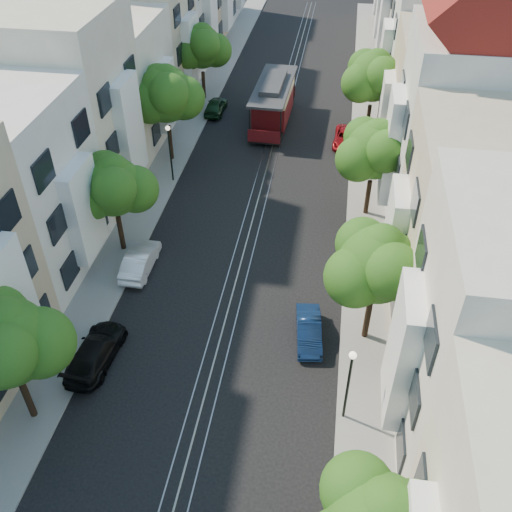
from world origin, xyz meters
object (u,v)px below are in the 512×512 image
at_px(tree_e_d, 375,77).
at_px(tree_w_d, 202,48).
at_px(tree_e_b, 378,266).
at_px(tree_w_c, 166,95).
at_px(lamp_west, 170,145).
at_px(parked_car_e_mid, 309,330).
at_px(parked_car_w_far, 216,106).
at_px(tree_e_c, 375,152).
at_px(parked_car_w_near, 96,351).
at_px(cable_car, 273,100).
at_px(tree_w_b, 113,188).
at_px(lamp_east, 350,376).
at_px(tree_w_a, 6,344).
at_px(parked_car_w_mid, 140,260).
at_px(parked_car_e_far, 346,138).

relative_size(tree_e_d, tree_w_d, 1.05).
relative_size(tree_e_b, tree_w_c, 0.94).
relative_size(lamp_west, parked_car_e_mid, 1.20).
height_order(parked_car_e_mid, parked_car_w_far, parked_car_w_far).
distance_m(tree_e_c, parked_car_w_near, 19.79).
bearing_deg(parked_car_w_near, tree_e_c, -128.17).
bearing_deg(tree_w_d, parked_car_w_far, -59.04).
bearing_deg(tree_e_c, tree_w_d, 131.99).
bearing_deg(cable_car, tree_w_b, -108.29).
bearing_deg(parked_car_e_mid, lamp_west, 121.10).
height_order(tree_e_c, tree_w_c, tree_w_c).
distance_m(tree_w_b, lamp_east, 16.81).
bearing_deg(lamp_east, parked_car_w_near, 172.96).
bearing_deg(tree_w_c, tree_w_b, -90.00).
relative_size(tree_e_c, tree_w_c, 0.92).
relative_size(tree_w_a, cable_car, 0.75).
height_order(lamp_east, lamp_west, same).
bearing_deg(tree_w_a, parked_car_w_near, 66.23).
xyz_separation_m(tree_e_c, parked_car_e_mid, (-2.86, -11.51, -4.03)).
bearing_deg(tree_w_c, tree_e_d, 22.62).
distance_m(parked_car_w_near, parked_car_w_mid, 6.92).
relative_size(parked_car_e_mid, parked_car_e_far, 0.87).
relative_size(tree_w_d, cable_car, 0.74).
xyz_separation_m(tree_e_c, lamp_west, (-13.56, 2.02, -1.75)).
xyz_separation_m(tree_w_d, lamp_west, (0.84, -13.98, -1.75)).
distance_m(tree_e_c, tree_w_a, 23.05).
bearing_deg(parked_car_w_near, parked_car_e_mid, -159.92).
height_order(tree_e_b, tree_e_c, tree_e_b).
height_order(lamp_east, cable_car, lamp_east).
distance_m(tree_w_b, parked_car_w_far, 19.86).
bearing_deg(lamp_west, lamp_east, -55.01).
xyz_separation_m(tree_e_b, lamp_west, (-13.56, 13.02, -1.89)).
height_order(tree_e_d, lamp_east, tree_e_d).
bearing_deg(parked_car_e_far, parked_car_w_mid, -120.50).
relative_size(parked_car_w_near, parked_car_w_mid, 1.12).
bearing_deg(tree_e_d, tree_w_d, 160.85).
height_order(tree_w_b, parked_car_w_far, tree_w_b).
distance_m(tree_e_d, tree_w_b, 22.28).
bearing_deg(tree_w_b, lamp_west, 84.03).
xyz_separation_m(lamp_east, parked_car_w_far, (-11.90, 29.41, -2.21)).
relative_size(tree_e_d, parked_car_w_near, 1.56).
distance_m(tree_e_d, tree_w_c, 15.60).
relative_size(tree_e_d, tree_w_b, 1.09).
distance_m(tree_w_a, lamp_west, 20.13).
bearing_deg(tree_e_b, parked_car_e_mid, -169.94).
distance_m(parked_car_e_far, parked_car_w_far, 11.90).
relative_size(tree_w_c, tree_w_d, 1.09).
xyz_separation_m(lamp_west, cable_car, (5.80, 10.17, -0.85)).
relative_size(tree_w_a, tree_w_c, 0.94).
bearing_deg(tree_e_b, lamp_east, -100.93).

